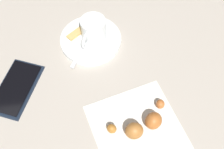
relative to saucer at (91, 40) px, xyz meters
name	(u,v)px	position (x,y,z in m)	size (l,w,h in m)	color
ground_plane	(113,86)	(0.13, 0.04, -0.01)	(1.80, 1.80, 0.00)	#A89F93
saucer	(91,40)	(0.00, 0.00, 0.00)	(0.15, 0.15, 0.01)	silver
espresso_cup	(93,30)	(0.00, 0.01, 0.03)	(0.08, 0.06, 0.06)	silver
teaspoon	(89,37)	(0.00, 0.00, 0.01)	(0.13, 0.08, 0.01)	silver
sugar_packet	(78,32)	(-0.02, -0.03, 0.01)	(0.06, 0.02, 0.01)	tan
napkin	(138,130)	(0.24, 0.07, 0.00)	(0.18, 0.17, 0.00)	silver
croissant	(143,124)	(0.24, 0.08, 0.02)	(0.08, 0.13, 0.04)	#A36627
cell_phone	(16,88)	(0.11, -0.17, 0.00)	(0.16, 0.12, 0.01)	#16202F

